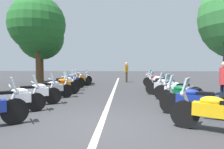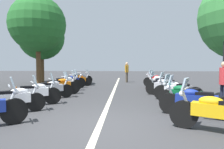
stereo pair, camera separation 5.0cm
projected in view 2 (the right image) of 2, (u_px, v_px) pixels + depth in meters
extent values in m
plane|color=#38383A|center=(99.00, 126.00, 4.94)|extent=(80.00, 80.00, 0.00)
cube|color=beige|center=(113.00, 93.00, 10.51)|extent=(23.58, 0.16, 0.01)
cylinder|color=black|center=(14.00, 111.00, 5.12)|extent=(0.49, 0.64, 0.67)
cylinder|color=silver|center=(11.00, 100.00, 5.08)|extent=(0.22, 0.28, 0.58)
cylinder|color=silver|center=(9.00, 86.00, 5.04)|extent=(0.54, 0.38, 0.04)
sphere|color=silver|center=(16.00, 92.00, 5.12)|extent=(0.14, 0.14, 0.14)
cube|color=silver|center=(13.00, 83.00, 5.07)|extent=(0.37, 0.30, 0.32)
cylinder|color=black|center=(36.00, 102.00, 6.54)|extent=(0.45, 0.59, 0.61)
cube|color=white|center=(13.00, 98.00, 6.20)|extent=(0.79, 1.02, 0.30)
ellipsoid|color=white|center=(19.00, 92.00, 6.28)|extent=(0.50, 0.58, 0.22)
cube|color=black|center=(5.00, 93.00, 6.08)|extent=(0.48, 0.54, 0.12)
cylinder|color=silver|center=(34.00, 93.00, 6.49)|extent=(0.22, 0.28, 0.58)
cylinder|color=silver|center=(32.00, 82.00, 6.45)|extent=(0.54, 0.37, 0.04)
sphere|color=silver|center=(37.00, 87.00, 6.53)|extent=(0.14, 0.14, 0.14)
cube|color=silver|center=(35.00, 80.00, 6.49)|extent=(0.37, 0.30, 0.32)
cylinder|color=black|center=(53.00, 96.00, 7.69)|extent=(0.43, 0.64, 0.65)
cylinder|color=black|center=(14.00, 98.00, 7.14)|extent=(0.43, 0.64, 0.65)
cube|color=white|center=(34.00, 92.00, 7.40)|extent=(0.73, 1.05, 0.30)
ellipsoid|color=white|center=(39.00, 87.00, 7.46)|extent=(0.47, 0.58, 0.22)
cube|color=black|center=(27.00, 88.00, 7.30)|extent=(0.45, 0.55, 0.12)
cylinder|color=silver|center=(51.00, 88.00, 7.65)|extent=(0.20, 0.29, 0.58)
cylinder|color=silver|center=(50.00, 79.00, 7.61)|extent=(0.57, 0.32, 0.04)
sphere|color=silver|center=(54.00, 83.00, 7.68)|extent=(0.14, 0.14, 0.14)
cylinder|color=silver|center=(22.00, 99.00, 7.42)|extent=(0.33, 0.52, 0.08)
cube|color=silver|center=(52.00, 77.00, 7.64)|extent=(0.38, 0.27, 0.32)
cylinder|color=black|center=(66.00, 91.00, 9.22)|extent=(0.49, 0.58, 0.62)
cylinder|color=black|center=(31.00, 94.00, 8.36)|extent=(0.49, 0.58, 0.62)
cube|color=silver|center=(50.00, 88.00, 8.78)|extent=(0.94, 1.10, 0.30)
ellipsoid|color=silver|center=(54.00, 83.00, 8.87)|extent=(0.52, 0.57, 0.22)
cube|color=black|center=(44.00, 84.00, 8.65)|extent=(0.50, 0.54, 0.12)
cylinder|color=silver|center=(65.00, 85.00, 9.17)|extent=(0.23, 0.27, 0.58)
cylinder|color=silver|center=(64.00, 77.00, 9.13)|extent=(0.51, 0.41, 0.04)
sphere|color=silver|center=(67.00, 80.00, 9.22)|extent=(0.14, 0.14, 0.14)
cylinder|color=silver|center=(38.00, 95.00, 8.69)|extent=(0.40, 0.48, 0.08)
cube|color=silver|center=(66.00, 75.00, 9.17)|extent=(0.36, 0.32, 0.32)
cylinder|color=black|center=(73.00, 88.00, 10.29)|extent=(0.47, 0.63, 0.66)
cylinder|color=black|center=(44.00, 89.00, 9.59)|extent=(0.47, 0.63, 0.66)
cube|color=orange|center=(59.00, 85.00, 9.93)|extent=(0.83, 1.09, 0.30)
ellipsoid|color=orange|center=(63.00, 81.00, 10.01)|extent=(0.50, 0.58, 0.22)
cube|color=black|center=(55.00, 82.00, 9.82)|extent=(0.48, 0.54, 0.12)
cylinder|color=silver|center=(72.00, 82.00, 10.25)|extent=(0.21, 0.28, 0.58)
cylinder|color=silver|center=(71.00, 75.00, 10.21)|extent=(0.55, 0.36, 0.04)
sphere|color=silver|center=(74.00, 78.00, 10.29)|extent=(0.14, 0.14, 0.14)
cylinder|color=silver|center=(50.00, 91.00, 9.90)|extent=(0.36, 0.51, 0.08)
cube|color=silver|center=(73.00, 74.00, 10.24)|extent=(0.37, 0.29, 0.32)
cylinder|color=black|center=(76.00, 85.00, 11.66)|extent=(0.45, 0.64, 0.66)
cylinder|color=black|center=(52.00, 86.00, 11.06)|extent=(0.45, 0.64, 0.66)
cube|color=white|center=(65.00, 82.00, 11.35)|extent=(0.76, 1.03, 0.30)
ellipsoid|color=white|center=(68.00, 79.00, 11.42)|extent=(0.49, 0.58, 0.22)
cube|color=black|center=(61.00, 79.00, 11.25)|extent=(0.47, 0.55, 0.12)
cylinder|color=silver|center=(75.00, 80.00, 11.62)|extent=(0.21, 0.29, 0.58)
cylinder|color=silver|center=(74.00, 74.00, 11.58)|extent=(0.56, 0.35, 0.04)
sphere|color=silver|center=(77.00, 76.00, 11.66)|extent=(0.14, 0.14, 0.14)
cylinder|color=silver|center=(57.00, 87.00, 11.35)|extent=(0.34, 0.52, 0.08)
cube|color=silver|center=(76.00, 73.00, 11.62)|extent=(0.37, 0.29, 0.32)
cylinder|color=black|center=(80.00, 83.00, 12.96)|extent=(0.53, 0.62, 0.68)
cylinder|color=black|center=(60.00, 84.00, 12.17)|extent=(0.53, 0.62, 0.68)
cube|color=navy|center=(71.00, 80.00, 12.56)|extent=(0.87, 0.98, 0.30)
ellipsoid|color=navy|center=(73.00, 77.00, 12.65)|extent=(0.53, 0.57, 0.22)
cube|color=black|center=(67.00, 78.00, 12.42)|extent=(0.50, 0.54, 0.12)
cylinder|color=silver|center=(80.00, 78.00, 12.91)|extent=(0.24, 0.27, 0.58)
cylinder|color=silver|center=(79.00, 73.00, 12.87)|extent=(0.51, 0.42, 0.04)
sphere|color=silver|center=(81.00, 75.00, 12.96)|extent=(0.14, 0.14, 0.14)
cylinder|color=silver|center=(63.00, 85.00, 12.48)|extent=(0.41, 0.48, 0.08)
cylinder|color=black|center=(88.00, 82.00, 14.22)|extent=(0.44, 0.59, 0.61)
cylinder|color=black|center=(66.00, 82.00, 13.51)|extent=(0.44, 0.59, 0.61)
cube|color=orange|center=(77.00, 79.00, 13.86)|extent=(0.85, 1.15, 0.30)
ellipsoid|color=orange|center=(80.00, 77.00, 13.93)|extent=(0.49, 0.58, 0.22)
cube|color=black|center=(74.00, 77.00, 13.75)|extent=(0.47, 0.55, 0.12)
cylinder|color=silver|center=(87.00, 77.00, 14.18)|extent=(0.21, 0.28, 0.58)
cylinder|color=silver|center=(86.00, 72.00, 14.14)|extent=(0.55, 0.35, 0.04)
sphere|color=silver|center=(88.00, 75.00, 14.22)|extent=(0.14, 0.14, 0.14)
cylinder|color=silver|center=(70.00, 83.00, 13.82)|extent=(0.35, 0.51, 0.08)
cube|color=silver|center=(87.00, 71.00, 14.17)|extent=(0.37, 0.29, 0.32)
cylinder|color=black|center=(88.00, 80.00, 15.64)|extent=(0.41, 0.64, 0.65)
cylinder|color=black|center=(70.00, 80.00, 15.09)|extent=(0.41, 0.64, 0.65)
cube|color=silver|center=(79.00, 78.00, 15.35)|extent=(0.74, 1.13, 0.30)
ellipsoid|color=silver|center=(81.00, 75.00, 15.41)|extent=(0.46, 0.58, 0.22)
cube|color=black|center=(76.00, 75.00, 15.26)|extent=(0.44, 0.55, 0.12)
cylinder|color=silver|center=(88.00, 76.00, 15.60)|extent=(0.19, 0.29, 0.58)
cylinder|color=silver|center=(87.00, 71.00, 15.57)|extent=(0.58, 0.31, 0.04)
sphere|color=silver|center=(89.00, 73.00, 15.63)|extent=(0.14, 0.14, 0.14)
cylinder|color=silver|center=(73.00, 81.00, 15.37)|extent=(0.31, 0.53, 0.08)
cylinder|color=black|center=(184.00, 114.00, 4.81)|extent=(0.46, 0.65, 0.67)
cube|color=#EAB214|center=(220.00, 111.00, 4.37)|extent=(0.83, 1.16, 0.30)
ellipsoid|color=#EAB214|center=(211.00, 101.00, 4.46)|extent=(0.49, 0.58, 0.22)
cylinder|color=silver|center=(186.00, 102.00, 4.76)|extent=(0.21, 0.29, 0.58)
cylinder|color=silver|center=(189.00, 87.00, 4.72)|extent=(0.56, 0.35, 0.04)
sphere|color=silver|center=(182.00, 94.00, 4.81)|extent=(0.14, 0.14, 0.14)
cube|color=silver|center=(185.00, 84.00, 4.76)|extent=(0.37, 0.29, 0.32)
cylinder|color=black|center=(170.00, 103.00, 6.19)|extent=(0.40, 0.65, 0.65)
cube|color=navy|center=(196.00, 100.00, 5.82)|extent=(0.74, 1.17, 0.30)
ellipsoid|color=navy|center=(190.00, 93.00, 5.89)|extent=(0.46, 0.58, 0.22)
cube|color=black|center=(205.00, 94.00, 5.70)|extent=(0.44, 0.54, 0.12)
cylinder|color=silver|center=(172.00, 94.00, 6.15)|extent=(0.19, 0.29, 0.58)
cylinder|color=silver|center=(173.00, 82.00, 6.11)|extent=(0.58, 0.30, 0.04)
sphere|color=silver|center=(168.00, 87.00, 6.19)|extent=(0.14, 0.14, 0.14)
cylinder|color=silver|center=(213.00, 112.00, 5.46)|extent=(0.31, 0.53, 0.08)
cube|color=silver|center=(171.00, 80.00, 6.14)|extent=(0.38, 0.26, 0.32)
cylinder|color=black|center=(166.00, 98.00, 7.38)|extent=(0.46, 0.58, 0.61)
cylinder|color=black|center=(207.00, 102.00, 6.51)|extent=(0.46, 0.58, 0.61)
cube|color=#0C592D|center=(185.00, 95.00, 6.94)|extent=(0.84, 1.04, 0.30)
ellipsoid|color=#0C592D|center=(180.00, 89.00, 7.04)|extent=(0.51, 0.58, 0.22)
cube|color=black|center=(192.00, 90.00, 6.79)|extent=(0.49, 0.54, 0.12)
cylinder|color=silver|center=(168.00, 90.00, 7.33)|extent=(0.22, 0.28, 0.58)
cylinder|color=silver|center=(169.00, 80.00, 7.29)|extent=(0.53, 0.39, 0.04)
sphere|color=silver|center=(165.00, 84.00, 7.39)|extent=(0.14, 0.14, 0.14)
cylinder|color=silver|center=(196.00, 105.00, 6.55)|extent=(0.38, 0.50, 0.08)
cube|color=silver|center=(167.00, 78.00, 7.33)|extent=(0.36, 0.31, 0.32)
cylinder|color=black|center=(161.00, 92.00, 8.68)|extent=(0.42, 0.63, 0.64)
cylinder|color=black|center=(195.00, 95.00, 7.96)|extent=(0.42, 0.63, 0.64)
cube|color=white|center=(178.00, 89.00, 8.31)|extent=(0.74, 1.07, 0.30)
ellipsoid|color=white|center=(173.00, 84.00, 8.39)|extent=(0.47, 0.58, 0.22)
cube|color=black|center=(183.00, 85.00, 8.18)|extent=(0.45, 0.55, 0.12)
cylinder|color=silver|center=(163.00, 86.00, 8.63)|extent=(0.20, 0.29, 0.58)
cylinder|color=silver|center=(164.00, 77.00, 8.59)|extent=(0.57, 0.32, 0.04)
sphere|color=silver|center=(160.00, 81.00, 8.68)|extent=(0.14, 0.14, 0.14)
cylinder|color=silver|center=(187.00, 97.00, 7.95)|extent=(0.32, 0.53, 0.08)
cube|color=silver|center=(162.00, 76.00, 8.63)|extent=(0.38, 0.27, 0.32)
cylinder|color=black|center=(152.00, 88.00, 10.10)|extent=(0.44, 0.61, 0.63)
cylinder|color=black|center=(182.00, 91.00, 9.27)|extent=(0.44, 0.61, 0.63)
cube|color=silver|center=(166.00, 86.00, 9.68)|extent=(0.82, 1.12, 0.30)
ellipsoid|color=silver|center=(163.00, 82.00, 9.77)|extent=(0.49, 0.58, 0.22)
cube|color=black|center=(171.00, 82.00, 9.54)|extent=(0.47, 0.55, 0.12)
cylinder|color=silver|center=(153.00, 83.00, 10.06)|extent=(0.21, 0.29, 0.58)
cylinder|color=silver|center=(154.00, 76.00, 10.01)|extent=(0.55, 0.35, 0.04)
sphere|color=silver|center=(151.00, 79.00, 10.11)|extent=(0.14, 0.14, 0.14)
cylinder|color=silver|center=(174.00, 93.00, 9.29)|extent=(0.35, 0.51, 0.08)
cube|color=silver|center=(152.00, 74.00, 10.06)|extent=(0.37, 0.29, 0.32)
cylinder|color=black|center=(151.00, 86.00, 11.34)|extent=(0.41, 0.60, 0.61)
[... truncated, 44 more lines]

